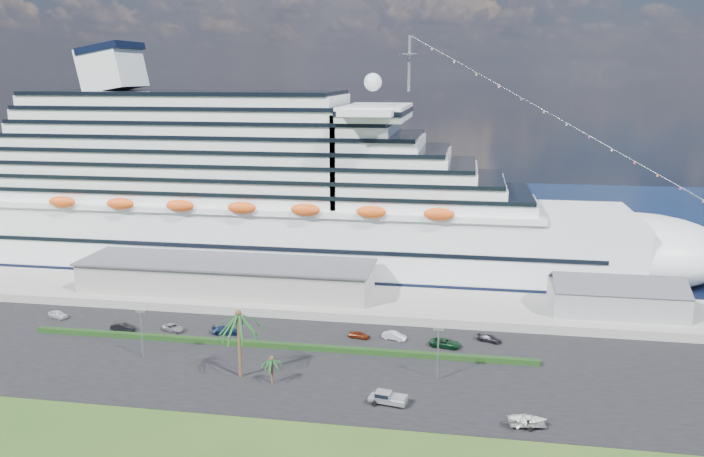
% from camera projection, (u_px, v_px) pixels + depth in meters
% --- Properties ---
extents(ground, '(420.00, 420.00, 0.00)m').
position_uv_depth(ground, '(297.00, 394.00, 100.36)').
color(ground, '#254A18').
rests_on(ground, ground).
extents(asphalt_lot, '(140.00, 38.00, 0.12)m').
position_uv_depth(asphalt_lot, '(314.00, 363.00, 110.93)').
color(asphalt_lot, black).
rests_on(asphalt_lot, ground).
extents(wharf, '(240.00, 20.00, 1.80)m').
position_uv_depth(wharf, '(345.00, 301.00, 138.63)').
color(wharf, gray).
rests_on(wharf, ground).
extents(water, '(420.00, 160.00, 0.02)m').
position_uv_depth(water, '(394.00, 216.00, 225.39)').
color(water, '#0B1932').
rests_on(water, ground).
extents(cruise_ship, '(191.00, 38.00, 54.00)m').
position_uv_depth(cruise_ship, '(273.00, 200.00, 161.75)').
color(cruise_ship, silver).
rests_on(cruise_ship, ground).
extents(terminal_building, '(61.00, 15.00, 6.30)m').
position_uv_depth(terminal_building, '(227.00, 276.00, 141.80)').
color(terminal_building, gray).
rests_on(terminal_building, wharf).
extents(port_shed, '(24.00, 12.31, 7.37)m').
position_uv_depth(port_shed, '(616.00, 298.00, 129.39)').
color(port_shed, gray).
rests_on(port_shed, wharf).
extents(hedge, '(88.00, 1.10, 0.90)m').
position_uv_depth(hedge, '(275.00, 345.00, 116.93)').
color(hedge, black).
rests_on(hedge, asphalt_lot).
extents(lamp_post_left, '(1.60, 0.35, 8.27)m').
position_uv_depth(lamp_post_left, '(141.00, 328.00, 111.44)').
color(lamp_post_left, gray).
rests_on(lamp_post_left, asphalt_lot).
extents(lamp_post_right, '(1.60, 0.35, 8.27)m').
position_uv_depth(lamp_post_right, '(438.00, 348.00, 103.62)').
color(lamp_post_right, gray).
rests_on(lamp_post_right, asphalt_lot).
extents(palm_tall, '(8.82, 8.82, 11.13)m').
position_uv_depth(palm_tall, '(239.00, 321.00, 103.81)').
color(palm_tall, '#47301E').
rests_on(palm_tall, ground).
extents(palm_short, '(3.53, 3.53, 4.56)m').
position_uv_depth(palm_short, '(272.00, 361.00, 102.69)').
color(palm_short, '#47301E').
rests_on(palm_short, ground).
extents(parked_car_0, '(4.49, 2.92, 1.42)m').
position_uv_depth(parked_car_0, '(58.00, 314.00, 131.08)').
color(parked_car_0, silver).
rests_on(parked_car_0, asphalt_lot).
extents(parked_car_1, '(4.57, 1.92, 1.47)m').
position_uv_depth(parked_car_1, '(123.00, 327.00, 124.54)').
color(parked_car_1, black).
rests_on(parked_car_1, asphalt_lot).
extents(parked_car_2, '(4.96, 3.45, 1.26)m').
position_uv_depth(parked_car_2, '(173.00, 328.00, 124.49)').
color(parked_car_2, gray).
rests_on(parked_car_2, asphalt_lot).
extents(parked_car_3, '(5.32, 2.79, 1.47)m').
position_uv_depth(parked_car_3, '(226.00, 330.00, 123.00)').
color(parked_car_3, '#132245').
rests_on(parked_car_3, asphalt_lot).
extents(parked_car_4, '(3.95, 2.12, 1.28)m').
position_uv_depth(parked_car_4, '(359.00, 335.00, 121.05)').
color(parked_car_4, '#611F0C').
rests_on(parked_car_4, asphalt_lot).
extents(parked_car_5, '(4.49, 2.65, 1.40)m').
position_uv_depth(parked_car_5, '(394.00, 336.00, 120.41)').
color(parked_car_5, silver).
rests_on(parked_car_5, asphalt_lot).
extents(parked_car_6, '(5.69, 3.46, 1.48)m').
position_uv_depth(parked_car_6, '(445.00, 343.00, 117.12)').
color(parked_car_6, black).
rests_on(parked_car_6, asphalt_lot).
extents(parked_car_7, '(4.57, 3.16, 1.23)m').
position_uv_depth(parked_car_7, '(489.00, 338.00, 119.46)').
color(parked_car_7, black).
rests_on(parked_car_7, asphalt_lot).
extents(pickup_truck, '(5.59, 2.83, 1.87)m').
position_uv_depth(pickup_truck, '(387.00, 398.00, 96.68)').
color(pickup_truck, black).
rests_on(pickup_truck, asphalt_lot).
extents(boat_trailer, '(6.07, 4.36, 1.69)m').
position_uv_depth(boat_trailer, '(527.00, 420.00, 90.20)').
color(boat_trailer, gray).
rests_on(boat_trailer, asphalt_lot).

